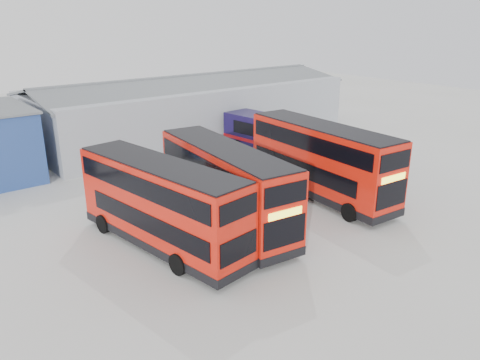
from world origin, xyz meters
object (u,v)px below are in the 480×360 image
at_px(maintenance_shed, 192,108).
at_px(double_decker_centre, 225,188).
at_px(double_decker_left, 161,206).
at_px(double_decker_right, 321,162).
at_px(single_decker_blue, 286,141).

xyz_separation_m(maintenance_shed, double_decker_centre, (-10.61, -19.43, -0.31)).
xyz_separation_m(maintenance_shed, double_decker_left, (-14.57, -19.40, -0.36)).
relative_size(double_decker_left, double_decker_right, 0.95).
xyz_separation_m(double_decker_centre, single_decker_blue, (11.57, 7.14, -0.66)).
height_order(double_decker_centre, single_decker_blue, double_decker_centre).
distance_m(double_decker_right, single_decker_blue, 8.37).
bearing_deg(double_decker_centre, double_decker_left, -173.26).
bearing_deg(double_decker_left, single_decker_blue, -163.13).
relative_size(maintenance_shed, double_decker_left, 2.80).
bearing_deg(double_decker_left, double_decker_centre, 171.81).
xyz_separation_m(double_decker_left, single_decker_blue, (15.53, 7.11, -0.61)).
bearing_deg(double_decker_right, single_decker_blue, 66.20).
bearing_deg(single_decker_blue, double_decker_centre, 26.69).
bearing_deg(maintenance_shed, double_decker_centre, -118.65).
distance_m(double_decker_centre, double_decker_right, 7.58).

